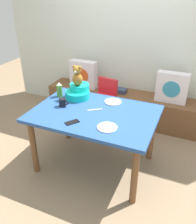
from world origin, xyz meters
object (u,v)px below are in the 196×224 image
object	(u,v)px
dining_table	(94,120)
teddy_bear	(77,76)
coffee_mug	(63,102)
ketchup_bottle	(59,90)
cell_phone	(72,122)
book_stack	(120,91)
highchair	(103,99)
pillow_floral_right	(172,88)
dinner_plate_near	(107,127)
pillow_floral_left	(83,74)
infant_seat_teal	(78,92)
dinner_plate_far	(113,102)

from	to	relation	value
dining_table	teddy_bear	world-z (taller)	teddy_bear
dining_table	coffee_mug	xyz separation A→B (m)	(-0.40, -0.01, 0.15)
ketchup_bottle	coffee_mug	xyz separation A→B (m)	(0.17, -0.22, -0.04)
cell_phone	book_stack	bearing A→B (deg)	-55.67
book_stack	cell_phone	world-z (taller)	cell_phone
coffee_mug	teddy_bear	bearing A→B (deg)	79.70
highchair	book_stack	bearing A→B (deg)	76.08
pillow_floral_right	dinner_plate_near	bearing A→B (deg)	-106.36
teddy_bear	ketchup_bottle	distance (m)	0.30
pillow_floral_left	cell_phone	world-z (taller)	pillow_floral_left
highchair	infant_seat_teal	bearing A→B (deg)	-104.23
teddy_bear	ketchup_bottle	size ratio (longest dim) A/B	1.35
cell_phone	teddy_bear	bearing A→B (deg)	-33.66
book_stack	infant_seat_teal	size ratio (longest dim) A/B	0.61
dinner_plate_near	cell_phone	size ratio (longest dim) A/B	1.39
dining_table	coffee_mug	distance (m)	0.42
pillow_floral_right	coffee_mug	world-z (taller)	pillow_floral_right
dinner_plate_near	cell_phone	bearing A→B (deg)	-172.67
highchair	dining_table	bearing A→B (deg)	-74.81
book_stack	cell_phone	bearing A→B (deg)	-90.48
pillow_floral_left	pillow_floral_right	world-z (taller)	same
dining_table	teddy_bear	distance (m)	0.58
pillow_floral_right	dinner_plate_far	bearing A→B (deg)	-122.62
pillow_floral_right	dining_table	xyz separation A→B (m)	(-0.68, -1.20, -0.04)
dinner_plate_far	teddy_bear	bearing A→B (deg)	-175.30
book_stack	dinner_plate_near	world-z (taller)	dinner_plate_near
dinner_plate_near	coffee_mug	bearing A→B (deg)	159.91
teddy_bear	highchair	bearing A→B (deg)	75.78
infant_seat_teal	book_stack	bearing A→B (deg)	75.91
pillow_floral_right	coffee_mug	xyz separation A→B (m)	(-1.07, -1.22, 0.11)
pillow_floral_left	pillow_floral_right	distance (m)	1.41
dinner_plate_far	coffee_mug	bearing A→B (deg)	-147.02
dining_table	ketchup_bottle	distance (m)	0.63
dinner_plate_far	infant_seat_teal	bearing A→B (deg)	-175.37
highchair	infant_seat_teal	world-z (taller)	infant_seat_teal
teddy_bear	pillow_floral_left	bearing A→B (deg)	112.82
teddy_bear	dinner_plate_far	bearing A→B (deg)	4.70
pillow_floral_left	dinner_plate_far	world-z (taller)	pillow_floral_left
dinner_plate_near	cell_phone	distance (m)	0.37
pillow_floral_right	teddy_bear	distance (m)	1.42
highchair	teddy_bear	bearing A→B (deg)	-104.22
dining_table	ketchup_bottle	world-z (taller)	ketchup_bottle
pillow_floral_right	ketchup_bottle	xyz separation A→B (m)	(-1.24, -0.99, 0.15)
ketchup_bottle	cell_phone	bearing A→B (deg)	-48.24
book_stack	dinner_plate_far	world-z (taller)	dinner_plate_far
dining_table	infant_seat_teal	size ratio (longest dim) A/B	4.15
ketchup_bottle	teddy_bear	bearing A→B (deg)	15.80
ketchup_bottle	pillow_floral_right	bearing A→B (deg)	38.54
coffee_mug	cell_phone	size ratio (longest dim) A/B	0.83
infant_seat_teal	ketchup_bottle	xyz separation A→B (m)	(-0.23, -0.06, 0.02)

